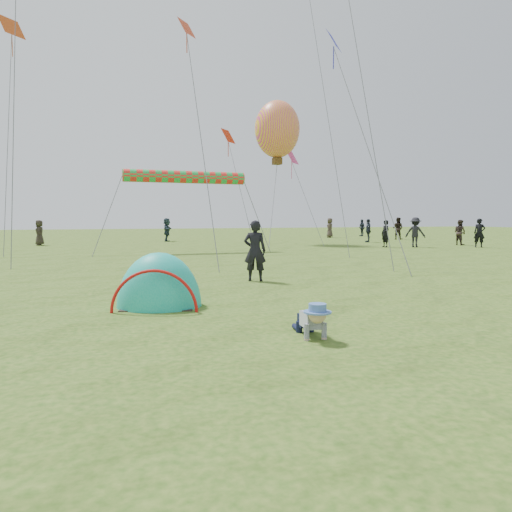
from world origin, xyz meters
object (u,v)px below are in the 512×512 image
object	(u,v)px
crawling_toddler	(313,319)
balloon_kite	(277,133)
popup_tent	(160,306)
standing_adult	(255,251)

from	to	relation	value
crawling_toddler	balloon_kite	distance (m)	25.96
popup_tent	crawling_toddler	bearing A→B (deg)	-43.74
standing_adult	balloon_kite	world-z (taller)	balloon_kite
balloon_kite	crawling_toddler	bearing A→B (deg)	-110.65
crawling_toddler	popup_tent	distance (m)	3.63
standing_adult	balloon_kite	distance (m)	20.11
crawling_toddler	standing_adult	bearing A→B (deg)	85.79
popup_tent	balloon_kite	distance (m)	24.01
popup_tent	standing_adult	world-z (taller)	standing_adult
standing_adult	balloon_kite	bearing A→B (deg)	-91.43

